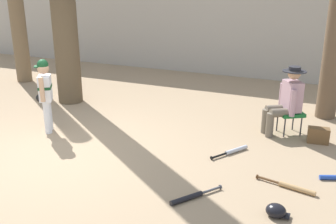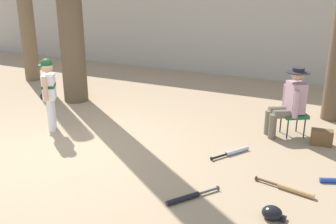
# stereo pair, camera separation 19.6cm
# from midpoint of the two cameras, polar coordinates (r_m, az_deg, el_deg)

# --- Properties ---
(ground_plane) EXTENTS (60.00, 60.00, 0.00)m
(ground_plane) POSITION_cam_midpoint_polar(r_m,az_deg,el_deg) (6.38, -16.93, -5.94)
(ground_plane) COLOR #9E8466
(concrete_back_wall) EXTENTS (18.00, 0.36, 3.12)m
(concrete_back_wall) POSITION_cam_midpoint_polar(r_m,az_deg,el_deg) (11.40, 3.70, 13.63)
(concrete_back_wall) COLOR #ADA89E
(concrete_back_wall) RESTS_ON ground
(young_ballplayer) EXTENTS (0.51, 0.51, 1.31)m
(young_ballplayer) POSITION_cam_midpoint_polar(r_m,az_deg,el_deg) (7.14, -18.29, 2.93)
(young_ballplayer) COLOR white
(young_ballplayer) RESTS_ON ground
(folding_stool) EXTENTS (0.55, 0.55, 0.41)m
(folding_stool) POSITION_cam_midpoint_polar(r_m,az_deg,el_deg) (7.08, 16.64, -0.26)
(folding_stool) COLOR #196B2D
(folding_stool) RESTS_ON ground
(seated_spectator) EXTENTS (0.66, 0.58, 1.20)m
(seated_spectator) POSITION_cam_midpoint_polar(r_m,az_deg,el_deg) (6.96, 16.12, 1.84)
(seated_spectator) COLOR #6B6051
(seated_spectator) RESTS_ON ground
(handbag_beside_stool) EXTENTS (0.36, 0.22, 0.26)m
(handbag_beside_stool) POSITION_cam_midpoint_polar(r_m,az_deg,el_deg) (6.91, 20.35, -3.23)
(handbag_beside_stool) COLOR brown
(handbag_beside_stool) RESTS_ON ground
(tree_far_left) EXTENTS (0.61, 0.61, 4.82)m
(tree_far_left) POSITION_cam_midpoint_polar(r_m,az_deg,el_deg) (10.91, -21.92, 14.98)
(tree_far_left) COLOR brown
(tree_far_left) RESTS_ON ground
(bat_wood_tan) EXTENTS (0.79, 0.23, 0.07)m
(bat_wood_tan) POSITION_cam_midpoint_polar(r_m,az_deg,el_deg) (5.36, 16.67, -10.47)
(bat_wood_tan) COLOR tan
(bat_wood_tan) RESTS_ON ground
(bat_black_composite) EXTENTS (0.49, 0.67, 0.07)m
(bat_black_composite) POSITION_cam_midpoint_polar(r_m,az_deg,el_deg) (4.94, 2.16, -12.30)
(bat_black_composite) COLOR black
(bat_black_composite) RESTS_ON ground
(bat_aluminum_silver) EXTENTS (0.44, 0.67, 0.07)m
(bat_aluminum_silver) POSITION_cam_midpoint_polar(r_m,az_deg,el_deg) (6.22, 8.66, -5.64)
(bat_aluminum_silver) COLOR #B7BCC6
(bat_aluminum_silver) RESTS_ON ground
(batting_helmet_black) EXTENTS (0.28, 0.21, 0.16)m
(batting_helmet_black) POSITION_cam_midpoint_polar(r_m,az_deg,el_deg) (4.75, 14.35, -13.82)
(batting_helmet_black) COLOR black
(batting_helmet_black) RESTS_ON ground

